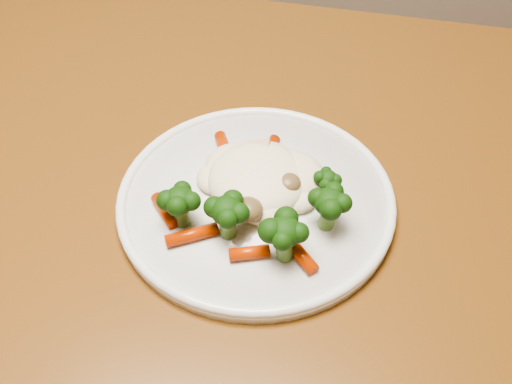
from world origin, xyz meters
TOP-DOWN VIEW (x-y plane):
  - dining_table at (0.29, 0.06)m, footprint 1.33×0.93m
  - plate at (0.32, 0.11)m, footprint 0.27×0.27m
  - meal at (0.33, 0.10)m, footprint 0.19×0.17m

SIDE VIEW (x-z plane):
  - dining_table at x=0.29m, z-range 0.28..1.03m
  - plate at x=0.32m, z-range 0.75..0.76m
  - meal at x=0.33m, z-range 0.76..0.80m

